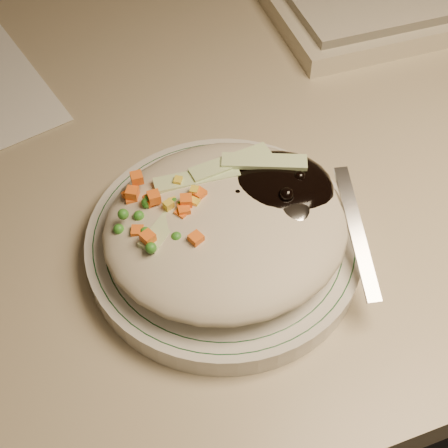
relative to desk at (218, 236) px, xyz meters
name	(u,v)px	position (x,y,z in m)	size (l,w,h in m)	color
desk	(218,236)	(0.00, 0.00, 0.00)	(1.40, 0.70, 0.74)	tan
plate	(224,244)	(-0.05, -0.16, 0.21)	(0.22, 0.22, 0.02)	silver
plate_rim	(224,236)	(-0.05, -0.16, 0.22)	(0.21, 0.21, 0.00)	#144723
meal	(230,219)	(-0.05, -0.16, 0.24)	(0.20, 0.19, 0.05)	#B2A890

